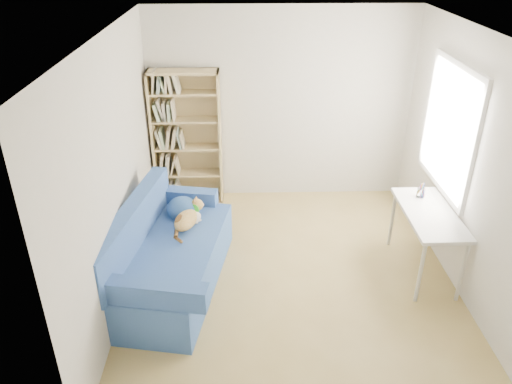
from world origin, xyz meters
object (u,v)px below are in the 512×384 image
bookshelf (187,144)px  pen_cup (421,192)px  sofa (168,256)px  desk (429,219)px

bookshelf → pen_cup: (2.73, -1.40, -0.03)m
sofa → desk: 2.80m
desk → bookshelf: bearing=147.3°
bookshelf → desk: 3.24m
bookshelf → pen_cup: 3.07m
sofa → bookshelf: bearing=98.2°
sofa → desk: bearing=13.3°
sofa → pen_cup: sofa is taller
sofa → pen_cup: (2.79, 0.51, 0.46)m
bookshelf → pen_cup: bearing=-27.2°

